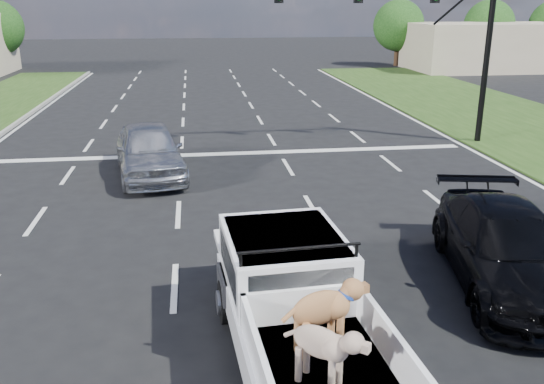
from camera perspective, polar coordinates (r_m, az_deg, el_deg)
The scene contains 9 objects.
ground at distance 11.32m, azimuth -0.65°, elevation -8.84°, with size 160.00×160.00×0.00m, color black.
road_markings at distance 17.39m, azimuth -3.35°, elevation 1.02°, with size 17.75×60.00×0.01m.
traffic_signal at distance 22.17m, azimuth 15.22°, elevation 16.57°, with size 9.11×0.31×7.00m.
building_right at distance 49.87m, azimuth 20.58°, elevation 13.32°, with size 12.00×7.00×3.60m, color tan.
tree_far_d at distance 51.03m, azimuth 12.43°, elevation 15.80°, with size 4.20×4.20×5.40m.
tree_far_e at distance 54.26m, azimuth 20.69°, elevation 15.21°, with size 4.20×4.20×5.40m.
pickup_truck at distance 8.44m, azimuth 2.68°, elevation -11.97°, with size 2.24×5.32×1.95m.
silver_sedan at distance 18.20m, azimuth -12.08°, elevation 4.07°, with size 1.92×4.78×1.63m, color #B0B2B7.
black_coupe at distance 11.81m, azimuth 22.31°, elevation -5.14°, with size 2.08×5.11×1.48m, color black.
Camera 1 is at (-1.24, -10.00, 5.17)m, focal length 38.00 mm.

